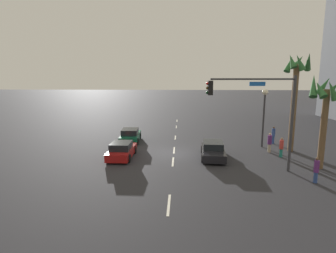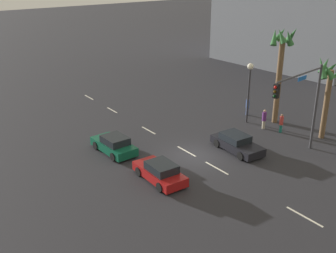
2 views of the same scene
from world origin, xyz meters
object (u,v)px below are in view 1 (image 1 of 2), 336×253
Objects in this scene: streetlamp at (264,106)px; car_2 at (130,136)px; pedestrian_0 at (281,147)px; palm_tree_2 at (296,84)px; car_1 at (122,150)px; pedestrian_1 at (270,142)px; pedestrian_2 at (273,135)px; pedestrian_3 at (316,169)px; car_0 at (213,150)px; traffic_signal at (265,107)px; palm_tree_1 at (326,101)px.

car_2 is at bearing -96.52° from streetlamp.
pedestrian_0 is (3.44, 0.61, -3.03)m from streetlamp.
streetlamp is at bearing -125.66° from palm_tree_2.
pedestrian_1 is (-2.26, 12.75, 0.30)m from car_1.
car_1 is at bearing -71.54° from streetlamp.
pedestrian_3 is (10.52, -0.66, -0.03)m from pedestrian_2.
car_0 is 2.71× the size of pedestrian_3.
palm_tree_1 is (-1.02, 4.53, 0.33)m from traffic_signal.
palm_tree_1 reaches higher than pedestrian_2.
car_0 is 1.07× the size of car_1.
pedestrian_3 is at bearing 4.99° from streetlamp.
pedestrian_1 is at bearing -160.31° from pedestrian_0.
pedestrian_2 is at bearing -166.76° from palm_tree_2.
streetlamp reaches higher than pedestrian_3.
pedestrian_0 is (4.92, 13.59, 0.25)m from car_2.
car_2 is 2.43× the size of pedestrian_2.
palm_tree_1 is 0.79× the size of palm_tree_2.
car_2 is at bearing -128.79° from traffic_signal.
traffic_signal is at bearing -35.27° from pedestrian_0.
car_0 is 1.07× the size of car_2.
streetlamp is 3.35m from palm_tree_2.
pedestrian_2 reaches higher than pedestrian_0.
car_1 is at bearing -106.03° from traffic_signal.
palm_tree_1 is (-2.94, 1.63, 4.06)m from pedestrian_3.
streetlamp reaches higher than car_1.
pedestrian_2 is at bearing 128.23° from car_0.
traffic_signal is at bearing 41.16° from car_0.
traffic_signal reaches higher than car_0.
streetlamp is at bearing 108.46° from car_1.
traffic_signal reaches higher than car_1.
traffic_signal is (8.75, 10.88, 3.99)m from car_2.
streetlamp is (1.48, 12.98, 3.28)m from car_2.
car_0 is at bearing -138.84° from traffic_signal.
pedestrian_2 is (-1.34, 1.46, -2.98)m from streetlamp.
palm_tree_1 is (4.27, 2.35, 4.04)m from pedestrian_1.
pedestrian_1 is at bearing -22.58° from pedestrian_2.
car_0 is at bearing -107.77° from palm_tree_1.
traffic_signal reaches higher than pedestrian_1.
palm_tree_2 is (-4.71, -0.30, 1.03)m from palm_tree_1.
pedestrian_1 is 6.33m from palm_tree_1.
palm_tree_1 is at bearing 21.28° from streetlamp.
palm_tree_2 reaches higher than car_0.
pedestrian_0 is (-0.39, 5.71, 0.27)m from car_0.
pedestrian_2 is 10.54m from pedestrian_3.
traffic_signal is at bearing -22.41° from pedestrian_1.
palm_tree_2 is at bearing 100.32° from car_1.
car_0 is 0.67× the size of traffic_signal.
pedestrian_0 is 0.95× the size of pedestrian_1.
pedestrian_2 reaches higher than car_0.
pedestrian_2 is at bearing 132.49° from streetlamp.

